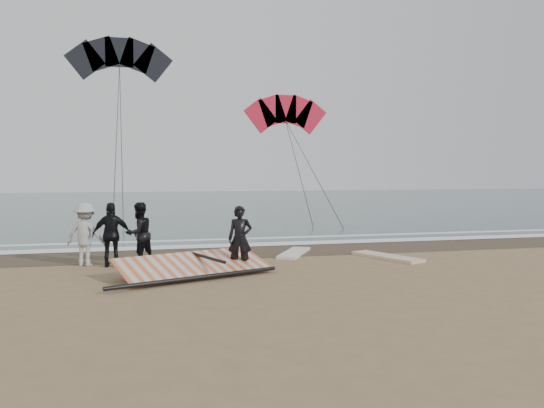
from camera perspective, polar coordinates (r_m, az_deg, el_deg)
The scene contains 12 objects.
ground at distance 12.64m, azimuth 1.05°, elevation -8.07°, with size 120.00×120.00×0.00m, color #8C704C.
sea at distance 45.17m, azimuth -9.46°, elevation 0.15°, with size 120.00×54.00×0.02m, color #233838.
wet_sand at distance 16.97m, azimuth -2.76°, elevation -5.11°, with size 120.00×2.80×0.01m, color #4C3D2B.
foam_near at distance 18.33m, azimuth -3.57°, elevation -4.42°, with size 120.00×0.90×0.01m, color white.
foam_far at distance 19.99m, azimuth -4.41°, elevation -3.77°, with size 120.00×0.45×0.01m, color white.
man_main at distance 13.47m, azimuth -3.46°, elevation -3.75°, with size 0.61×0.40×1.68m, color black.
board_white at distance 15.98m, azimuth 12.25°, elevation -5.57°, with size 0.64×2.29×0.09m, color silver.
board_cream at distance 16.37m, azimuth 2.39°, elevation -5.29°, with size 0.57×2.15×0.09m, color silver.
trio_cluster at distance 14.95m, azimuth -17.07°, elevation -3.12°, with size 2.55×1.11×1.72m.
sail_rig at distance 13.24m, azimuth -8.73°, elevation -6.73°, with size 4.03×2.91×0.50m.
kite_red at distance 38.14m, azimuth 1.49°, elevation 9.40°, with size 6.60×7.54×16.14m.
kite_dark at distance 39.15m, azimuth -16.09°, elevation 14.51°, with size 8.19×7.78×18.28m.
Camera 1 is at (-3.09, -12.00, 2.50)m, focal length 35.00 mm.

